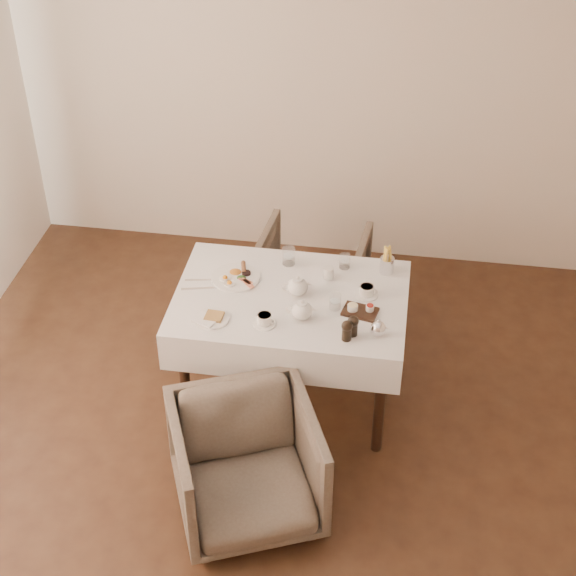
% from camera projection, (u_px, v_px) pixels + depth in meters
% --- Properties ---
extents(table, '(1.28, 0.88, 0.75)m').
position_uv_depth(table, '(291.00, 313.00, 4.91)').
color(table, black).
rests_on(table, ground).
extents(armchair_near, '(0.93, 0.94, 0.66)m').
position_uv_depth(armchair_near, '(247.00, 466.00, 4.43)').
color(armchair_near, brown).
rests_on(armchair_near, ground).
extents(armchair_far, '(0.74, 0.75, 0.63)m').
position_uv_depth(armchair_far, '(311.00, 279.00, 5.72)').
color(armchair_far, brown).
rests_on(armchair_far, ground).
extents(breakfast_plate, '(0.28, 0.28, 0.03)m').
position_uv_depth(breakfast_plate, '(236.00, 277.00, 4.98)').
color(breakfast_plate, white).
rests_on(breakfast_plate, table).
extents(side_plate, '(0.20, 0.19, 0.02)m').
position_uv_depth(side_plate, '(210.00, 319.00, 4.68)').
color(side_plate, white).
rests_on(side_plate, table).
extents(teapot_centre, '(0.19, 0.16, 0.13)m').
position_uv_depth(teapot_centre, '(297.00, 285.00, 4.82)').
color(teapot_centre, white).
rests_on(teapot_centre, table).
extents(teapot_front, '(0.17, 0.13, 0.13)m').
position_uv_depth(teapot_front, '(302.00, 309.00, 4.65)').
color(teapot_front, white).
rests_on(teapot_front, table).
extents(creamer, '(0.06, 0.06, 0.07)m').
position_uv_depth(creamer, '(328.00, 273.00, 4.96)').
color(creamer, white).
rests_on(creamer, table).
extents(teacup_near, '(0.13, 0.13, 0.06)m').
position_uv_depth(teacup_near, '(264.00, 320.00, 4.64)').
color(teacup_near, white).
rests_on(teacup_near, table).
extents(teacup_far, '(0.13, 0.13, 0.06)m').
position_uv_depth(teacup_far, '(367.00, 291.00, 4.84)').
color(teacup_far, white).
rests_on(teacup_far, table).
extents(glass_left, '(0.10, 0.10, 0.10)m').
position_uv_depth(glass_left, '(289.00, 256.00, 5.06)').
color(glass_left, silver).
rests_on(glass_left, table).
extents(glass_mid, '(0.07, 0.07, 0.09)m').
position_uv_depth(glass_mid, '(335.00, 302.00, 4.74)').
color(glass_mid, silver).
rests_on(glass_mid, table).
extents(glass_right, '(0.08, 0.08, 0.09)m').
position_uv_depth(glass_right, '(345.00, 261.00, 5.04)').
color(glass_right, silver).
rests_on(glass_right, table).
extents(condiment_board, '(0.21, 0.16, 0.05)m').
position_uv_depth(condiment_board, '(360.00, 310.00, 4.72)').
color(condiment_board, black).
rests_on(condiment_board, table).
extents(pepper_mill_left, '(0.08, 0.08, 0.12)m').
position_uv_depth(pepper_mill_left, '(347.00, 330.00, 4.52)').
color(pepper_mill_left, black).
rests_on(pepper_mill_left, table).
extents(pepper_mill_right, '(0.07, 0.07, 0.12)m').
position_uv_depth(pepper_mill_right, '(353.00, 326.00, 4.55)').
color(pepper_mill_right, black).
rests_on(pepper_mill_right, table).
extents(silver_pot, '(0.11, 0.10, 0.11)m').
position_uv_depth(silver_pot, '(378.00, 327.00, 4.55)').
color(silver_pot, white).
rests_on(silver_pot, table).
extents(fries_cup, '(0.08, 0.08, 0.17)m').
position_uv_depth(fries_cup, '(387.00, 261.00, 4.98)').
color(fries_cup, silver).
rests_on(fries_cup, table).
extents(cutlery_fork, '(0.17, 0.04, 0.00)m').
position_uv_depth(cutlery_fork, '(200.00, 280.00, 4.96)').
color(cutlery_fork, silver).
rests_on(cutlery_fork, table).
extents(cutlery_knife, '(0.20, 0.06, 0.00)m').
position_uv_depth(cutlery_knife, '(200.00, 288.00, 4.90)').
color(cutlery_knife, silver).
rests_on(cutlery_knife, table).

